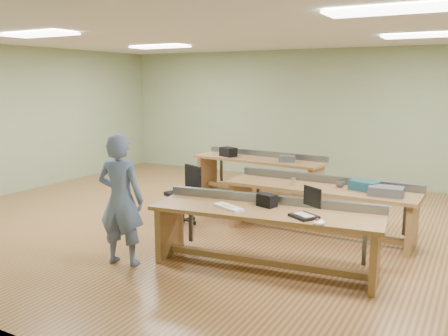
{
  "coord_description": "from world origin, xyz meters",
  "views": [
    {
      "loc": [
        3.46,
        -6.55,
        2.28
      ],
      "look_at": [
        0.16,
        -0.6,
        1.03
      ],
      "focal_mm": 38.0,
      "sensor_mm": 36.0,
      "label": 1
    }
  ],
  "objects_px": {
    "camera_bag": "(267,200)",
    "mug": "(340,184)",
    "workbench_mid": "(320,199)",
    "laptop_base": "(304,216)",
    "task_chair": "(185,202)",
    "workbench_front": "(265,225)",
    "workbench_back": "(259,168)",
    "parts_bin_grey": "(386,191)",
    "person": "(121,200)",
    "drinks_can": "(293,182)",
    "parts_bin_teal": "(365,185)"
  },
  "relations": [
    {
      "from": "camera_bag",
      "to": "mug",
      "type": "distance_m",
      "value": 1.6
    },
    {
      "from": "workbench_mid",
      "to": "laptop_base",
      "type": "distance_m",
      "value": 1.73
    },
    {
      "from": "camera_bag",
      "to": "mug",
      "type": "relative_size",
      "value": 1.78
    },
    {
      "from": "camera_bag",
      "to": "task_chair",
      "type": "distance_m",
      "value": 2.19
    },
    {
      "from": "workbench_front",
      "to": "workbench_mid",
      "type": "bearing_deg",
      "value": 76.09
    },
    {
      "from": "workbench_back",
      "to": "parts_bin_grey",
      "type": "xyz_separation_m",
      "value": [
        2.84,
        -2.03,
        0.26
      ]
    },
    {
      "from": "person",
      "to": "mug",
      "type": "distance_m",
      "value": 3.18
    },
    {
      "from": "workbench_front",
      "to": "workbench_mid",
      "type": "distance_m",
      "value": 1.59
    },
    {
      "from": "workbench_back",
      "to": "workbench_front",
      "type": "bearing_deg",
      "value": -59.32
    },
    {
      "from": "workbench_mid",
      "to": "drinks_can",
      "type": "relative_size",
      "value": 24.31
    },
    {
      "from": "person",
      "to": "mug",
      "type": "xyz_separation_m",
      "value": [
        2.1,
        2.39,
        -0.03
      ]
    },
    {
      "from": "laptop_base",
      "to": "camera_bag",
      "type": "bearing_deg",
      "value": -172.65
    },
    {
      "from": "workbench_back",
      "to": "mug",
      "type": "distance_m",
      "value": 2.84
    },
    {
      "from": "task_chair",
      "to": "parts_bin_grey",
      "type": "distance_m",
      "value": 3.13
    },
    {
      "from": "workbench_front",
      "to": "mug",
      "type": "xyz_separation_m",
      "value": [
        0.46,
        1.65,
        0.25
      ]
    },
    {
      "from": "person",
      "to": "camera_bag",
      "type": "height_order",
      "value": "person"
    },
    {
      "from": "workbench_mid",
      "to": "person",
      "type": "height_order",
      "value": "person"
    },
    {
      "from": "task_chair",
      "to": "parts_bin_teal",
      "type": "distance_m",
      "value": 2.84
    },
    {
      "from": "person",
      "to": "camera_bag",
      "type": "relative_size",
      "value": 7.18
    },
    {
      "from": "workbench_back",
      "to": "mug",
      "type": "xyz_separation_m",
      "value": [
        2.16,
        -1.83,
        0.25
      ]
    },
    {
      "from": "workbench_front",
      "to": "parts_bin_grey",
      "type": "height_order",
      "value": "parts_bin_grey"
    },
    {
      "from": "workbench_front",
      "to": "camera_bag",
      "type": "distance_m",
      "value": 0.31
    },
    {
      "from": "task_chair",
      "to": "mug",
      "type": "xyz_separation_m",
      "value": [
        2.39,
        0.52,
        0.46
      ]
    },
    {
      "from": "workbench_mid",
      "to": "parts_bin_grey",
      "type": "distance_m",
      "value": 1.0
    },
    {
      "from": "task_chair",
      "to": "mug",
      "type": "distance_m",
      "value": 2.49
    },
    {
      "from": "task_chair",
      "to": "drinks_can",
      "type": "bearing_deg",
      "value": 34.14
    },
    {
      "from": "workbench_mid",
      "to": "mug",
      "type": "bearing_deg",
      "value": 17.04
    },
    {
      "from": "workbench_back",
      "to": "drinks_can",
      "type": "distance_m",
      "value": 2.57
    },
    {
      "from": "parts_bin_teal",
      "to": "task_chair",
      "type": "bearing_deg",
      "value": -169.52
    },
    {
      "from": "person",
      "to": "task_chair",
      "type": "xyz_separation_m",
      "value": [
        -0.3,
        1.87,
        -0.49
      ]
    },
    {
      "from": "camera_bag",
      "to": "workbench_mid",
      "type": "bearing_deg",
      "value": 98.95
    },
    {
      "from": "workbench_mid",
      "to": "parts_bin_teal",
      "type": "distance_m",
      "value": 0.69
    },
    {
      "from": "workbench_mid",
      "to": "person",
      "type": "distance_m",
      "value": 2.96
    },
    {
      "from": "camera_bag",
      "to": "task_chair",
      "type": "xyz_separation_m",
      "value": [
        -1.89,
        1.0,
        -0.49
      ]
    },
    {
      "from": "person",
      "to": "camera_bag",
      "type": "xyz_separation_m",
      "value": [
        1.59,
        0.87,
        -0.0
      ]
    },
    {
      "from": "workbench_back",
      "to": "task_chair",
      "type": "relative_size",
      "value": 2.96
    },
    {
      "from": "laptop_base",
      "to": "mug",
      "type": "height_order",
      "value": "mug"
    },
    {
      "from": "parts_bin_grey",
      "to": "mug",
      "type": "xyz_separation_m",
      "value": [
        -0.69,
        0.21,
        -0.01
      ]
    },
    {
      "from": "person",
      "to": "laptop_base",
      "type": "distance_m",
      "value": 2.25
    },
    {
      "from": "task_chair",
      "to": "parts_bin_teal",
      "type": "xyz_separation_m",
      "value": [
        2.75,
        0.51,
        0.48
      ]
    },
    {
      "from": "task_chair",
      "to": "workbench_mid",
      "type": "bearing_deg",
      "value": 36.55
    },
    {
      "from": "camera_bag",
      "to": "drinks_can",
      "type": "relative_size",
      "value": 1.99
    },
    {
      "from": "workbench_front",
      "to": "drinks_can",
      "type": "xyz_separation_m",
      "value": [
        -0.18,
        1.42,
        0.25
      ]
    },
    {
      "from": "workbench_back",
      "to": "camera_bag",
      "type": "bearing_deg",
      "value": -59.0
    },
    {
      "from": "person",
      "to": "parts_bin_grey",
      "type": "xyz_separation_m",
      "value": [
        2.78,
        2.18,
        -0.02
      ]
    },
    {
      "from": "drinks_can",
      "to": "workbench_front",
      "type": "bearing_deg",
      "value": -82.73
    },
    {
      "from": "workbench_front",
      "to": "task_chair",
      "type": "xyz_separation_m",
      "value": [
        -1.93,
        1.13,
        -0.21
      ]
    },
    {
      "from": "laptop_base",
      "to": "camera_bag",
      "type": "height_order",
      "value": "camera_bag"
    },
    {
      "from": "workbench_back",
      "to": "drinks_can",
      "type": "height_order",
      "value": "drinks_can"
    },
    {
      "from": "parts_bin_grey",
      "to": "mug",
      "type": "relative_size",
      "value": 3.47
    }
  ]
}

